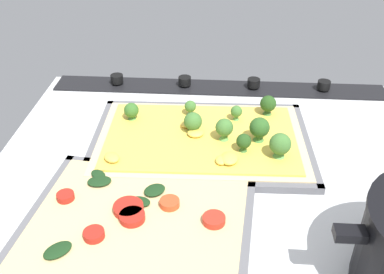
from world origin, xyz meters
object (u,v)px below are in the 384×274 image
object	(u,v)px
broccoli_pizza	(205,136)
baking_tray_back	(136,225)
baking_tray_front	(200,142)
veggie_pizza_back	(135,221)

from	to	relation	value
broccoli_pizza	baking_tray_back	distance (cm)	23.59
baking_tray_front	baking_tray_back	bearing A→B (deg)	69.99
baking_tray_front	baking_tray_back	size ratio (longest dim) A/B	1.15
baking_tray_back	veggie_pizza_back	bearing A→B (deg)	-49.38
baking_tray_back	baking_tray_front	bearing A→B (deg)	-110.01
baking_tray_back	broccoli_pizza	bearing A→B (deg)	-112.36
baking_tray_front	broccoli_pizza	bearing A→B (deg)	179.83
baking_tray_back	veggie_pizza_back	xyz separation A→B (cm)	(0.18, -0.21, 0.70)
veggie_pizza_back	broccoli_pizza	bearing A→B (deg)	-112.96
broccoli_pizza	baking_tray_front	bearing A→B (deg)	-0.17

